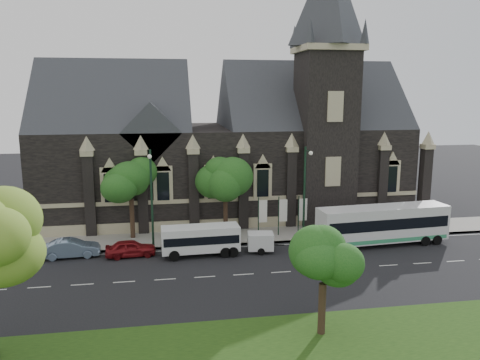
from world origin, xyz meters
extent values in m
plane|color=black|center=(0.00, 0.00, 0.00)|extent=(160.00, 160.00, 0.00)
cube|color=gray|center=(0.00, 9.50, 0.07)|extent=(80.00, 5.00, 0.15)
cube|color=black|center=(4.00, 19.50, 5.00)|extent=(40.00, 15.00, 10.00)
cube|color=#2D3034|center=(-8.00, 19.50, 10.00)|extent=(16.00, 15.00, 15.00)
cube|color=#2D3034|center=(14.00, 19.50, 10.00)|extent=(20.00, 15.00, 15.00)
cube|color=#2D3034|center=(-4.00, 15.00, 10.00)|extent=(6.00, 6.00, 6.00)
cube|color=black|center=(14.00, 13.50, 9.00)|extent=(5.50, 5.50, 18.00)
cube|color=tan|center=(14.00, 13.50, 18.20)|extent=(6.20, 6.20, 0.60)
cube|color=tan|center=(4.00, 11.96, 3.20)|extent=(40.00, 0.22, 0.40)
cube|color=tan|center=(4.00, 11.96, 0.60)|extent=(40.00, 0.25, 1.20)
cube|color=black|center=(2.00, 11.82, 4.80)|extent=(1.20, 0.12, 2.80)
sphere|color=olive|center=(-11.22, -8.22, 7.00)|extent=(3.12, 3.12, 3.12)
cylinder|color=black|center=(6.00, -9.50, 1.54)|extent=(0.44, 0.44, 3.08)
sphere|color=#1A5019|center=(6.00, -9.50, 4.48)|extent=(3.20, 3.20, 3.20)
sphere|color=#1A5019|center=(6.60, -8.90, 5.08)|extent=(2.40, 2.40, 2.40)
cylinder|color=black|center=(3.00, 10.50, 1.98)|extent=(0.44, 0.44, 3.96)
sphere|color=#1A5019|center=(3.00, 10.50, 5.64)|extent=(3.84, 3.84, 3.84)
sphere|color=#1A5019|center=(3.72, 11.22, 6.36)|extent=(2.88, 2.88, 2.88)
cylinder|color=black|center=(-6.00, 10.50, 1.98)|extent=(0.44, 0.44, 3.96)
sphere|color=#1A5019|center=(-6.00, 10.50, 5.57)|extent=(3.68, 3.68, 3.68)
sphere|color=#1A5019|center=(-5.31, 11.19, 6.26)|extent=(2.76, 2.76, 2.76)
cylinder|color=#15301F|center=(10.00, 7.30, 4.50)|extent=(0.20, 0.20, 9.00)
cylinder|color=#15301F|center=(10.00, 6.50, 8.70)|extent=(0.10, 1.60, 0.10)
sphere|color=silver|center=(10.00, 5.70, 8.60)|extent=(0.36, 0.36, 0.36)
cylinder|color=#15301F|center=(-4.00, 7.30, 4.50)|extent=(0.20, 0.20, 9.00)
cylinder|color=#15301F|center=(-4.00, 6.50, 8.70)|extent=(0.10, 1.60, 0.10)
sphere|color=silver|center=(-4.00, 5.70, 8.60)|extent=(0.36, 0.36, 0.36)
cylinder|color=#15301F|center=(6.00, 9.00, 2.00)|extent=(0.10, 0.10, 4.00)
cube|color=white|center=(6.45, 9.00, 2.60)|extent=(0.80, 0.04, 2.20)
cylinder|color=#15301F|center=(8.00, 9.00, 2.00)|extent=(0.10, 0.10, 4.00)
cube|color=white|center=(8.45, 9.00, 2.60)|extent=(0.80, 0.04, 2.20)
cylinder|color=#15301F|center=(10.00, 9.00, 2.00)|extent=(0.10, 0.10, 4.00)
cube|color=white|center=(10.45, 9.00, 2.60)|extent=(0.80, 0.04, 2.20)
cube|color=silver|center=(16.88, 5.09, 2.02)|extent=(12.48, 3.54, 3.14)
cube|color=black|center=(16.88, 5.09, 2.23)|extent=(11.99, 3.54, 1.01)
cube|color=#359260|center=(16.88, 5.09, 0.75)|extent=(11.99, 3.53, 0.35)
cylinder|color=black|center=(12.68, 3.47, 0.45)|extent=(0.92, 0.35, 0.90)
cylinder|color=black|center=(12.48, 6.02, 0.45)|extent=(0.92, 0.35, 0.90)
cylinder|color=black|center=(20.66, 4.10, 0.45)|extent=(0.92, 0.35, 0.90)
cylinder|color=black|center=(20.46, 6.66, 0.45)|extent=(0.92, 0.35, 0.90)
cylinder|color=black|center=(21.89, 4.20, 0.45)|extent=(0.92, 0.35, 0.90)
cylinder|color=black|center=(21.69, 6.76, 0.45)|extent=(0.92, 0.35, 0.90)
cube|color=silver|center=(0.09, 4.90, 1.51)|extent=(6.73, 2.32, 2.12)
cube|color=black|center=(0.09, 4.90, 1.59)|extent=(6.46, 2.35, 0.72)
cylinder|color=black|center=(-2.21, 3.78, 0.45)|extent=(0.91, 0.31, 0.90)
cylinder|color=black|center=(-2.28, 5.87, 0.45)|extent=(0.91, 0.31, 0.90)
cylinder|color=black|center=(2.12, 3.92, 0.45)|extent=(0.91, 0.31, 0.90)
cylinder|color=black|center=(2.05, 6.02, 0.45)|extent=(0.91, 0.31, 0.90)
cylinder|color=black|center=(2.79, 3.95, 0.45)|extent=(0.91, 0.31, 0.90)
cylinder|color=black|center=(2.71, 6.04, 0.45)|extent=(0.91, 0.31, 0.90)
cube|color=silver|center=(5.36, 4.90, 1.00)|extent=(2.41, 1.94, 1.44)
cylinder|color=black|center=(5.25, 4.07, 0.31)|extent=(0.64, 0.30, 0.62)
cylinder|color=black|center=(5.47, 5.72, 0.31)|extent=(0.64, 0.30, 0.62)
cylinder|color=black|center=(6.79, 4.71, 0.61)|extent=(1.33, 0.25, 0.08)
imported|color=slate|center=(-10.87, 6.20, 0.78)|extent=(4.87, 2.00, 1.57)
imported|color=maroon|center=(-5.87, 5.57, 0.72)|extent=(4.39, 2.09, 1.45)
imported|color=silver|center=(-16.03, 5.92, 0.66)|extent=(4.68, 2.20, 1.32)
camera|label=1|loc=(-2.71, -33.44, 13.86)|focal=34.74mm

